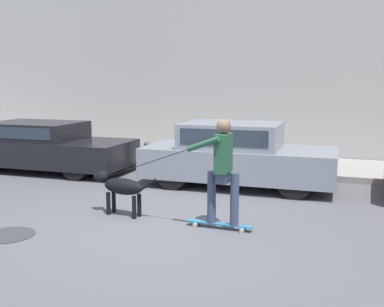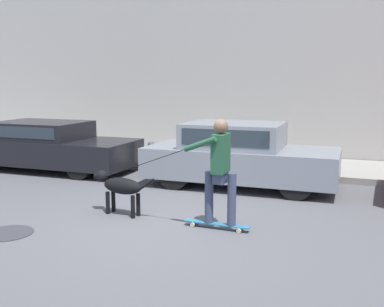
{
  "view_description": "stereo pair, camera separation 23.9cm",
  "coord_description": "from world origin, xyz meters",
  "views": [
    {
      "loc": [
        2.64,
        -6.22,
        2.23
      ],
      "look_at": [
        -0.07,
        1.27,
        0.95
      ],
      "focal_mm": 42.0,
      "sensor_mm": 36.0,
      "label": 1
    },
    {
      "loc": [
        2.87,
        -6.14,
        2.23
      ],
      "look_at": [
        -0.07,
        1.27,
        0.95
      ],
      "focal_mm": 42.0,
      "sensor_mm": 36.0,
      "label": 2
    }
  ],
  "objects": [
    {
      "name": "back_wall",
      "position": [
        0.0,
        6.75,
        2.82
      ],
      "size": [
        32.0,
        0.3,
        5.63
      ],
      "color": "#B2ADA8",
      "rests_on": "ground_plane"
    },
    {
      "name": "parked_car_1",
      "position": [
        0.32,
        3.03,
        0.66
      ],
      "size": [
        4.08,
        1.84,
        1.37
      ],
      "rotation": [
        0.0,
        0.0,
        0.03
      ],
      "color": "black",
      "rests_on": "ground_plane"
    },
    {
      "name": "manhole_cover",
      "position": [
        -2.03,
        -1.21,
        0.01
      ],
      "size": [
        0.74,
        0.74,
        0.01
      ],
      "color": "#38383D",
      "rests_on": "ground_plane"
    },
    {
      "name": "ground_plane",
      "position": [
        0.0,
        0.0,
        0.0
      ],
      "size": [
        36.0,
        36.0,
        0.0
      ],
      "primitive_type": "plane",
      "color": "#545459"
    },
    {
      "name": "skateboarder",
      "position": [
        0.82,
        0.15,
        0.97
      ],
      "size": [
        2.66,
        0.54,
        1.68
      ],
      "rotation": [
        0.0,
        0.0,
        3.12
      ],
      "color": "beige",
      "rests_on": "ground_plane"
    },
    {
      "name": "sidewalk_curb",
      "position": [
        0.0,
        5.33,
        0.07
      ],
      "size": [
        30.0,
        2.51,
        0.15
      ],
      "color": "gray",
      "rests_on": "ground_plane"
    },
    {
      "name": "dog",
      "position": [
        -0.97,
        0.26,
        0.48
      ],
      "size": [
        1.22,
        0.36,
        0.72
      ],
      "rotation": [
        0.0,
        0.0,
        3.02
      ],
      "color": "black",
      "rests_on": "ground_plane"
    },
    {
      "name": "fire_hydrant",
      "position": [
        -2.18,
        3.82,
        0.4
      ],
      "size": [
        0.18,
        0.18,
        0.76
      ],
      "color": "#4C5156",
      "rests_on": "ground_plane"
    },
    {
      "name": "parked_car_0",
      "position": [
        -4.74,
        3.03,
        0.6
      ],
      "size": [
        4.59,
        1.88,
        1.23
      ],
      "rotation": [
        0.0,
        0.0,
        0.03
      ],
      "color": "black",
      "rests_on": "ground_plane"
    }
  ]
}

